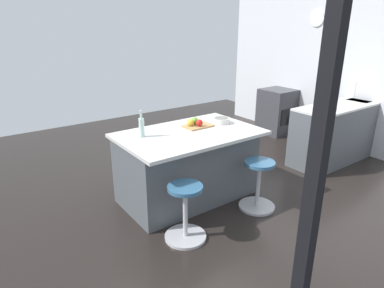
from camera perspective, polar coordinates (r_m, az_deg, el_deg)
The scene contains 13 objects.
ground_plane at distance 4.65m, azimuth 1.16°, elevation -7.60°, with size 8.16×8.16×0.00m, color black.
interior_partition_left at distance 6.55m, azimuth 24.29°, elevation 11.89°, with size 0.15×5.27×2.85m.
sink_cabinet at distance 6.22m, azimuth 24.97°, elevation 2.36°, with size 2.39×0.60×1.21m.
oven_range at distance 7.06m, azimuth 14.16°, elevation 5.37°, with size 0.60×0.61×0.90m.
kitchen_island at distance 4.26m, azimuth -0.77°, elevation -3.53°, with size 1.70×1.09×0.89m.
stool_by_window at distance 4.16m, azimuth 11.12°, elevation -7.03°, with size 0.44×0.44×0.61m.
stool_middle at distance 3.54m, azimuth -1.14°, elevation -11.77°, with size 0.44×0.44×0.61m.
cutting_board at distance 4.30m, azimuth 1.00°, elevation 3.09°, with size 0.36×0.24×0.02m, color tan.
apple_yellow at distance 4.25m, azimuth -0.31°, elevation 3.68°, with size 0.09×0.09×0.09m, color gold.
apple_red at distance 4.24m, azimuth 1.25°, elevation 3.61°, with size 0.09×0.09×0.09m, color red.
apple_green at distance 4.33m, azimuth 0.49°, elevation 3.97°, with size 0.09×0.09×0.09m, color #609E2D.
water_bottle at distance 3.92m, azimuth -8.52°, elevation 2.93°, with size 0.06×0.06×0.31m.
fruit_bowl at distance 4.46m, azimuth 4.98°, elevation 4.03°, with size 0.23×0.23×0.07m.
Camera 1 is at (2.49, 3.29, 2.15)m, focal length 31.51 mm.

